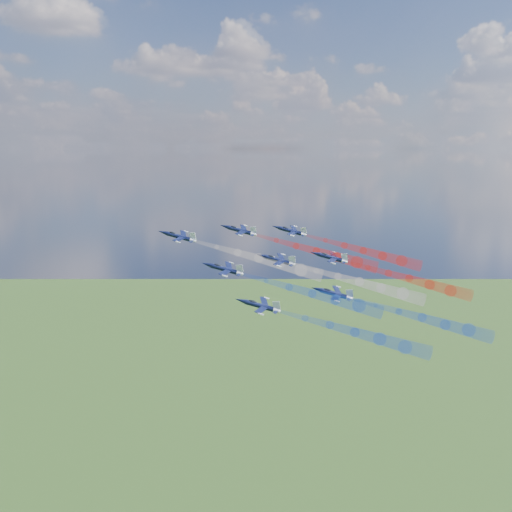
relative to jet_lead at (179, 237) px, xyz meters
name	(u,v)px	position (x,y,z in m)	size (l,w,h in m)	color
jet_lead	(179,237)	(0.00, 0.00, 0.00)	(8.22, 10.28, 2.74)	black
trail_lead	(259,258)	(17.07, -11.00, -5.22)	(3.43, 32.86, 3.43)	white
jet_inner_left	(224,269)	(4.25, -18.84, -5.54)	(8.22, 10.28, 2.74)	black
trail_inner_left	(312,293)	(21.32, -29.84, -10.76)	(3.43, 32.86, 3.43)	blue
jet_inner_right	(240,230)	(17.44, 0.88, 0.49)	(8.22, 10.28, 2.74)	black
trail_inner_right	(316,251)	(34.51, -10.12, -4.73)	(3.43, 32.86, 3.43)	red
jet_outer_left	(260,306)	(6.41, -32.79, -11.37)	(8.22, 10.28, 2.74)	black
trail_outer_left	(355,332)	(23.48, -43.79, -16.59)	(3.43, 32.86, 3.43)	blue
jet_center_third	(278,260)	(20.95, -13.76, -5.50)	(8.22, 10.28, 2.74)	black
trail_center_third	(359,282)	(38.02, -24.76, -10.72)	(3.43, 32.86, 3.43)	white
jet_outer_right	(291,231)	(34.52, 3.58, -0.93)	(8.22, 10.28, 2.74)	black
trail_outer_right	(363,251)	(51.59, -7.42, -6.15)	(3.43, 32.86, 3.43)	red
jet_rear_left	(334,294)	(27.17, -29.94, -11.41)	(8.22, 10.28, 2.74)	black
trail_rear_left	(422,318)	(44.24, -40.94, -16.63)	(3.43, 32.86, 3.43)	blue
jet_rear_right	(331,257)	(36.86, -13.36, -6.11)	(8.22, 10.28, 2.74)	black
trail_rear_right	(409,279)	(53.94, -24.36, -11.33)	(3.43, 32.86, 3.43)	red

